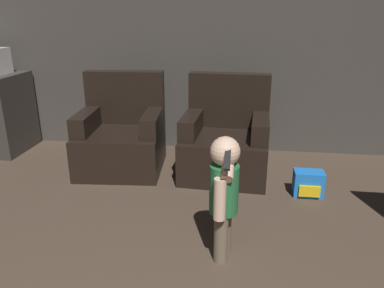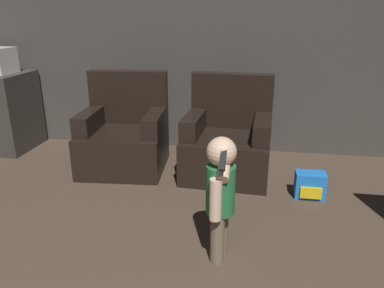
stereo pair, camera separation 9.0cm
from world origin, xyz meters
TOP-DOWN VIEW (x-y plane):
  - wall_back at (0.00, 4.50)m, footprint 8.40×0.05m
  - armchair_left at (-0.82, 3.77)m, footprint 0.90×0.87m
  - armchair_right at (0.27, 3.77)m, footprint 0.88×0.85m
  - person_toddler at (0.32, 2.32)m, footprint 0.19×0.34m
  - toy_backpack at (1.04, 3.33)m, footprint 0.26×0.19m

SIDE VIEW (x-z plane):
  - toy_backpack at x=1.04m, z-range 0.00..0.23m
  - armchair_left at x=-0.82m, z-range -0.16..0.83m
  - armchair_right at x=0.27m, z-range -0.16..0.83m
  - person_toddler at x=0.32m, z-range 0.08..0.94m
  - wall_back at x=0.00m, z-range 0.00..2.60m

